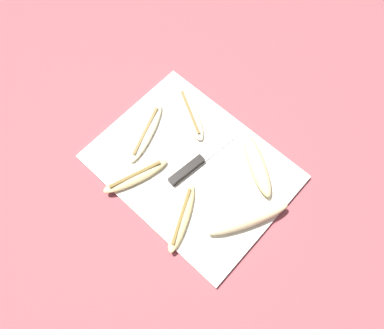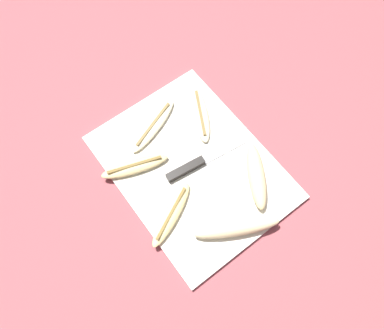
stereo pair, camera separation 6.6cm
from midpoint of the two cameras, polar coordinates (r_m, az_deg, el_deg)
name	(u,v)px [view 2 (the right image)]	position (r m, az deg, el deg)	size (l,w,h in m)	color
ground_plane	(192,168)	(0.95, 1.99, -0.69)	(4.00, 4.00, 0.00)	#93474C
cutting_board	(192,167)	(0.94, 2.00, -0.55)	(0.47, 0.36, 0.01)	silver
knife	(193,166)	(0.93, 2.14, -0.33)	(0.05, 0.23, 0.02)	black
banana_ripe_center	(256,176)	(0.93, 11.82, -1.88)	(0.17, 0.13, 0.04)	beige
banana_soft_right	(237,228)	(0.88, 9.04, -9.70)	(0.13, 0.20, 0.04)	beige
banana_spotted_left	(135,166)	(0.93, -6.71, -0.47)	(0.09, 0.17, 0.02)	#DBC684
banana_pale_long	(153,125)	(0.98, -3.99, 5.81)	(0.10, 0.18, 0.02)	beige
banana_cream_curved	(200,114)	(1.00, 3.18, 7.53)	(0.17, 0.12, 0.02)	beige
banana_golden_short	(171,214)	(0.88, -1.02, -7.79)	(0.11, 0.17, 0.02)	#EDD689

